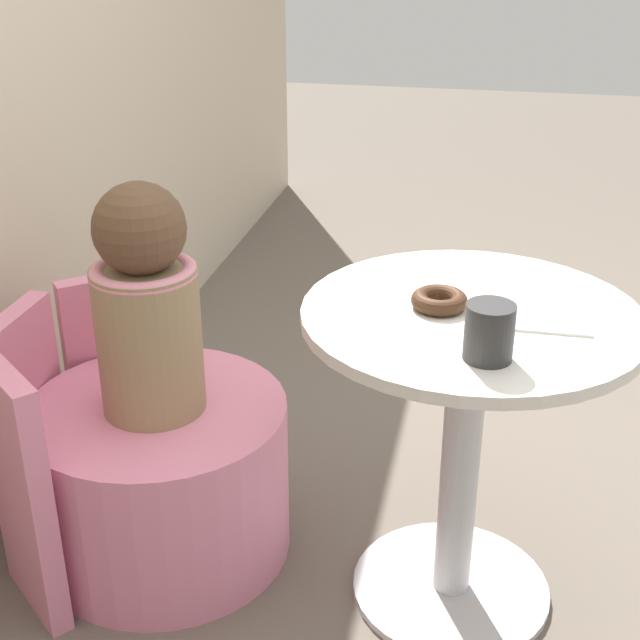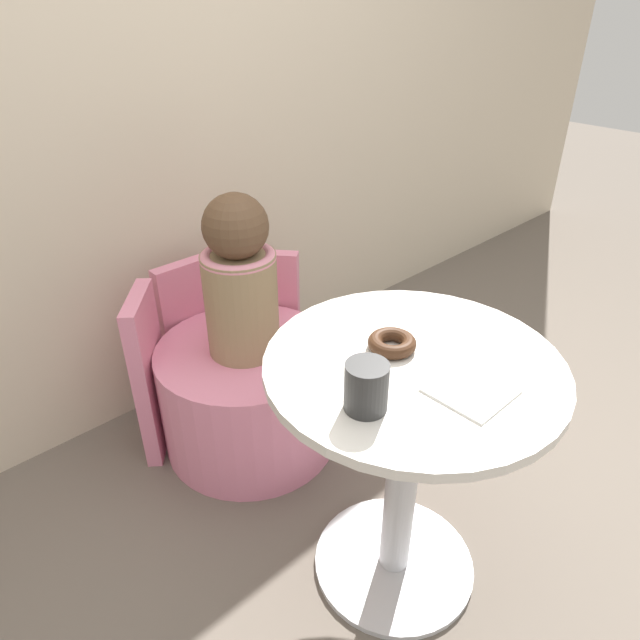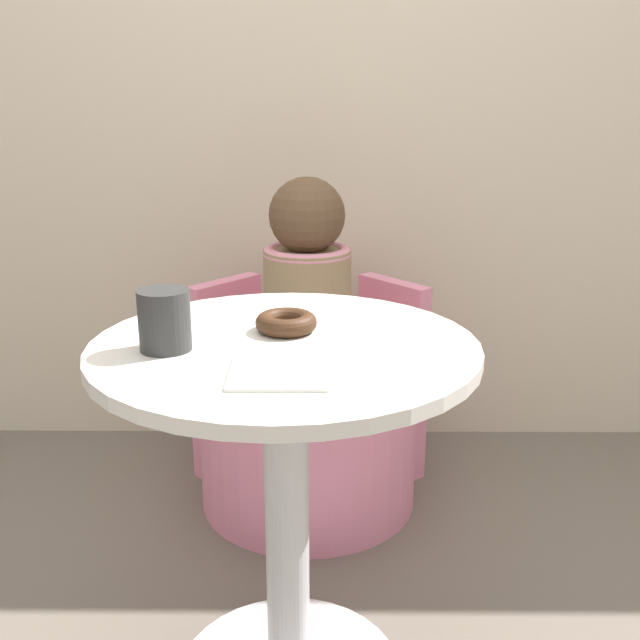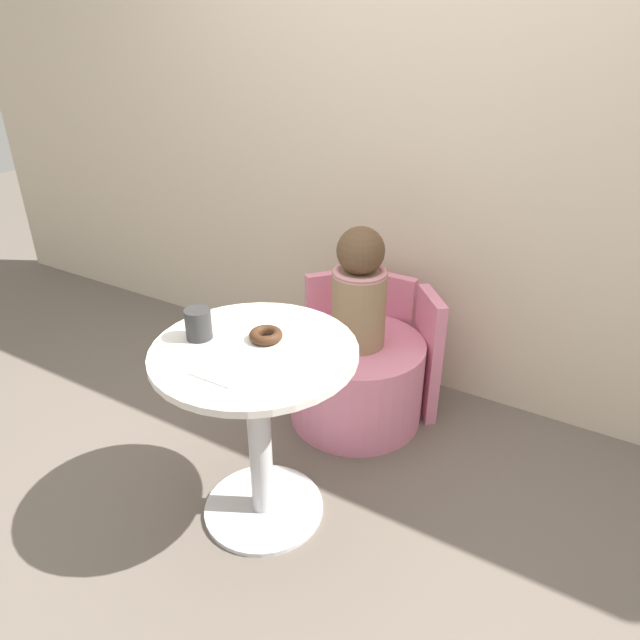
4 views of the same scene
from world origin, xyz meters
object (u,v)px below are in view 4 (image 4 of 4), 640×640
object	(u,v)px
tub_chair	(356,380)
child_figure	(359,290)
round_table	(258,404)
cup	(198,324)
donut	(266,335)

from	to	relation	value
tub_chair	child_figure	bearing A→B (deg)	100.62
round_table	cup	bearing A→B (deg)	-169.63
child_figure	donut	xyz separation A→B (m)	(-0.02, -0.63, 0.08)
round_table	child_figure	size ratio (longest dim) A/B	1.34
cup	donut	bearing A→B (deg)	27.37
tub_chair	child_figure	world-z (taller)	child_figure
cup	round_table	bearing A→B (deg)	10.37
child_figure	cup	bearing A→B (deg)	-106.77
round_table	tub_chair	xyz separation A→B (m)	(0.02, 0.69, -0.29)
round_table	cup	distance (m)	0.34
tub_chair	child_figure	size ratio (longest dim) A/B	1.14
donut	tub_chair	bearing A→B (deg)	87.86
round_table	child_figure	xyz separation A→B (m)	(0.02, 0.69, 0.15)
tub_chair	donut	distance (m)	0.82
tub_chair	child_figure	distance (m)	0.45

